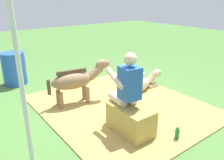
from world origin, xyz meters
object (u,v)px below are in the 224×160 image
soda_bottle (177,133)px  water_barrel (14,68)px  pony_standing (76,80)px  tent_pole_left (22,85)px  hay_bale (131,120)px  pony_lying (138,84)px  person_seated (126,88)px

soda_bottle → water_barrel: (4.05, 1.29, 0.29)m
pony_standing → tent_pole_left: 1.96m
hay_bale → soda_bottle: (-0.60, -0.44, -0.11)m
soda_bottle → pony_lying: bearing=-25.4°
hay_bale → pony_lying: (1.19, -1.29, -0.04)m
person_seated → water_barrel: person_seated is taller
pony_standing → water_barrel: bearing=19.2°
water_barrel → pony_standing: bearing=-160.8°
tent_pole_left → person_seated: bearing=-93.1°
pony_standing → tent_pole_left: bearing=131.7°
pony_lying → water_barrel: bearing=43.3°
pony_lying → soda_bottle: bearing=154.6°
person_seated → soda_bottle: (-0.76, -0.43, -0.62)m
pony_lying → person_seated: bearing=128.9°
hay_bale → pony_lying: size_ratio=0.58×
person_seated → water_barrel: 3.41m
person_seated → water_barrel: size_ratio=1.65×
person_seated → pony_lying: bearing=-51.1°
soda_bottle → tent_pole_left: tent_pole_left is taller
water_barrel → tent_pole_left: tent_pole_left is taller
pony_standing → tent_pole_left: (-1.24, 1.39, 0.61)m
hay_bale → soda_bottle: 0.75m
soda_bottle → tent_pole_left: bearing=67.0°
tent_pole_left → water_barrel: bearing=-12.3°
pony_standing → pony_lying: size_ratio=1.00×
water_barrel → person_seated: bearing=-165.3°
soda_bottle → tent_pole_left: 2.39m
pony_standing → water_barrel: (1.97, 0.69, -0.12)m
hay_bale → person_seated: person_seated is taller
hay_bale → person_seated: bearing=-5.6°
soda_bottle → tent_pole_left: size_ratio=0.11×
tent_pole_left → pony_lying: bearing=-71.6°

